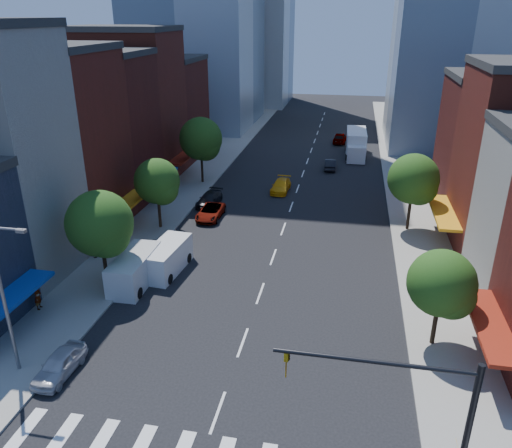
{
  "coord_description": "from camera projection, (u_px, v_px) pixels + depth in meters",
  "views": [
    {
      "loc": [
        5.67,
        -19.04,
        18.88
      ],
      "look_at": [
        -0.53,
        13.12,
        5.0
      ],
      "focal_mm": 35.0,
      "sensor_mm": 36.0,
      "label": 1
    }
  ],
  "objects": [
    {
      "name": "parked_car_rear",
      "position": [
        209.0,
        199.0,
        53.02
      ],
      "size": [
        2.24,
        4.6,
        1.29
      ],
      "primitive_type": "imported",
      "rotation": [
        0.0,
        0.0,
        -0.1
      ],
      "color": "black",
      "rests_on": "ground"
    },
    {
      "name": "bldg_left_5",
      "position": [
        158.0,
        110.0,
        69.19
      ],
      "size": [
        12.0,
        10.0,
        13.0
      ],
      "primitive_type": "cube",
      "color": "#491512",
      "rests_on": "ground"
    },
    {
      "name": "bldg_left_4",
      "position": [
        127.0,
        107.0,
        59.82
      ],
      "size": [
        12.0,
        9.0,
        17.0
      ],
      "primitive_type": "cube",
      "color": "#591E15",
      "rests_on": "ground"
    },
    {
      "name": "sidewalk_right",
      "position": [
        406.0,
        184.0,
        59.53
      ],
      "size": [
        5.0,
        120.0,
        0.15
      ],
      "primitive_type": "cube",
      "color": "gray",
      "rests_on": "ground"
    },
    {
      "name": "traffic_car_oncoming",
      "position": [
        330.0,
        164.0,
        65.11
      ],
      "size": [
        1.56,
        4.11,
        1.34
      ],
      "primitive_type": "imported",
      "rotation": [
        0.0,
        0.0,
        3.18
      ],
      "color": "black",
      "rests_on": "ground"
    },
    {
      "name": "bldg_right_3",
      "position": [
        505.0,
        147.0,
        50.11
      ],
      "size": [
        12.0,
        10.0,
        13.0
      ],
      "primitive_type": "cube",
      "color": "#491512",
      "rests_on": "ground"
    },
    {
      "name": "tree_right_near",
      "position": [
        444.0,
        286.0,
        29.07
      ],
      "size": [
        4.0,
        4.0,
        6.2
      ],
      "color": "black",
      "rests_on": "sidewalk_right"
    },
    {
      "name": "traffic_car_far",
      "position": [
        340.0,
        138.0,
        78.3
      ],
      "size": [
        2.19,
        4.87,
        1.63
      ],
      "primitive_type": "imported",
      "rotation": [
        0.0,
        0.0,
        3.08
      ],
      "color": "#999999",
      "rests_on": "ground"
    },
    {
      "name": "pedestrian_near",
      "position": [
        38.0,
        297.0,
        33.93
      ],
      "size": [
        0.56,
        0.75,
        1.87
      ],
      "primitive_type": "imported",
      "rotation": [
        0.0,
        0.0,
        1.74
      ],
      "color": "#999999",
      "rests_on": "sidewalk_left"
    },
    {
      "name": "tree_right_far",
      "position": [
        415.0,
        181.0,
        45.08
      ],
      "size": [
        4.6,
        4.6,
        7.2
      ],
      "color": "black",
      "rests_on": "sidewalk_right"
    },
    {
      "name": "tree_left_far",
      "position": [
        202.0,
        141.0,
        58.0
      ],
      "size": [
        5.0,
        5.0,
        7.75
      ],
      "color": "black",
      "rests_on": "sidewalk_left"
    },
    {
      "name": "parked_car_second",
      "position": [
        154.0,
        253.0,
        40.93
      ],
      "size": [
        1.98,
        4.4,
        1.4
      ],
      "primitive_type": "imported",
      "rotation": [
        0.0,
        0.0,
        -0.12
      ],
      "color": "black",
      "rests_on": "ground"
    },
    {
      "name": "bldg_left_2",
      "position": [
        48.0,
        145.0,
        44.65
      ],
      "size": [
        12.0,
        9.0,
        16.0
      ],
      "primitive_type": "cube",
      "color": "#591E15",
      "rests_on": "ground"
    },
    {
      "name": "bldg_left_3",
      "position": [
        94.0,
        130.0,
        52.53
      ],
      "size": [
        12.0,
        8.0,
        15.0
      ],
      "primitive_type": "cube",
      "color": "#491512",
      "rests_on": "ground"
    },
    {
      "name": "tree_left_near",
      "position": [
        101.0,
        226.0,
        35.53
      ],
      "size": [
        4.8,
        4.8,
        7.3
      ],
      "color": "black",
      "rests_on": "sidewalk_left"
    },
    {
      "name": "parked_car_third",
      "position": [
        211.0,
        212.0,
        49.53
      ],
      "size": [
        2.18,
        4.71,
        1.31
      ],
      "primitive_type": "imported",
      "rotation": [
        0.0,
        0.0,
        -0.0
      ],
      "color": "#999999",
      "rests_on": "ground"
    },
    {
      "name": "cargo_van_near",
      "position": [
        134.0,
        271.0,
        37.14
      ],
      "size": [
        2.38,
        5.66,
        2.4
      ],
      "rotation": [
        0.0,
        0.0,
        0.01
      ],
      "color": "silver",
      "rests_on": "ground"
    },
    {
      "name": "box_truck",
      "position": [
        356.0,
        145.0,
        70.69
      ],
      "size": [
        2.95,
        8.94,
        3.57
      ],
      "rotation": [
        0.0,
        0.0,
        0.03
      ],
      "color": "white",
      "rests_on": "ground"
    },
    {
      "name": "tree_left_mid",
      "position": [
        158.0,
        183.0,
        45.61
      ],
      "size": [
        4.2,
        4.2,
        6.65
      ],
      "color": "black",
      "rests_on": "sidewalk_left"
    },
    {
      "name": "ground",
      "position": [
        218.0,
        412.0,
        25.57
      ],
      "size": [
        220.0,
        220.0,
        0.0
      ],
      "primitive_type": "plane",
      "color": "black",
      "rests_on": "ground"
    },
    {
      "name": "sidewalk_left",
      "position": [
        204.0,
        172.0,
        63.89
      ],
      "size": [
        5.0,
        120.0,
        0.15
      ],
      "primitive_type": "cube",
      "color": "gray",
      "rests_on": "ground"
    },
    {
      "name": "parked_car_front",
      "position": [
        60.0,
        364.0,
        28.03
      ],
      "size": [
        1.71,
        3.96,
        1.33
      ],
      "primitive_type": "imported",
      "rotation": [
        0.0,
        0.0,
        -0.03
      ],
      "color": "silver",
      "rests_on": "ground"
    },
    {
      "name": "taxi",
      "position": [
        281.0,
        186.0,
        56.99
      ],
      "size": [
        2.05,
        4.65,
        1.33
      ],
      "primitive_type": "imported",
      "rotation": [
        0.0,
        0.0,
        -0.04
      ],
      "color": "#FFAF0D",
      "rests_on": "ground"
    },
    {
      "name": "streetlight",
      "position": [
        5.0,
        291.0,
        26.48
      ],
      "size": [
        2.25,
        0.25,
        9.0
      ],
      "color": "slate",
      "rests_on": "sidewalk_left"
    },
    {
      "name": "pedestrian_far",
      "position": [
        94.0,
        249.0,
        41.22
      ],
      "size": [
        0.69,
        0.83,
        1.55
      ],
      "primitive_type": "imported",
      "rotation": [
        0.0,
        0.0,
        -1.72
      ],
      "color": "#999999",
      "rests_on": "sidewalk_left"
    },
    {
      "name": "cargo_van_far",
      "position": [
        166.0,
        259.0,
        39.04
      ],
      "size": [
        2.61,
        5.55,
        2.29
      ],
      "rotation": [
        0.0,
        0.0,
        -0.09
      ],
      "color": "white",
      "rests_on": "ground"
    }
  ]
}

